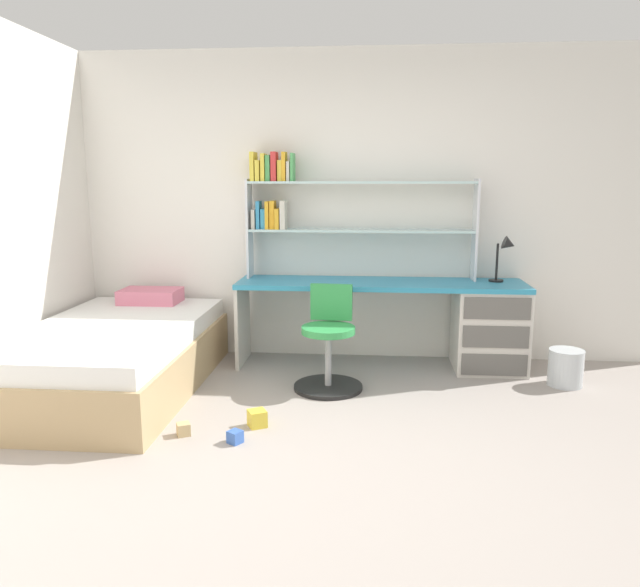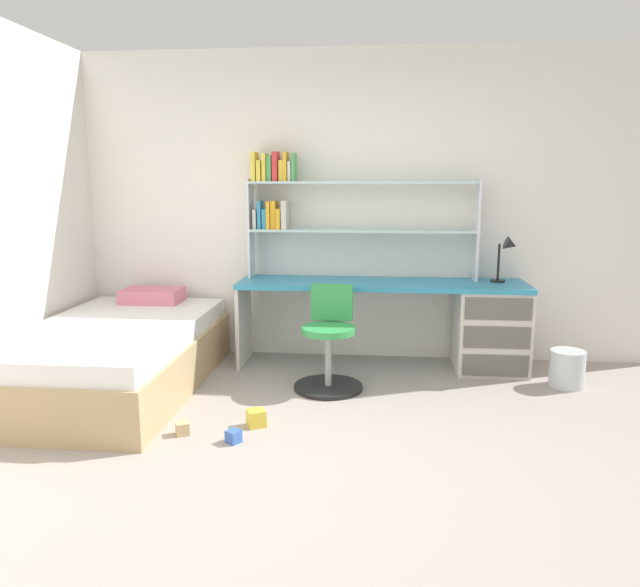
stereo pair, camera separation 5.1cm
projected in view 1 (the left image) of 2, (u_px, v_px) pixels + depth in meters
The scene contains 11 objects.
ground_plane at pixel (320, 473), 3.23m from camera, with size 5.53×5.43×0.02m, color #9E938C.
room_shell at pixel (172, 214), 4.19m from camera, with size 5.53×5.43×2.64m.
desk at pixel (458, 320), 4.94m from camera, with size 2.37×0.55×0.72m.
bookshelf_hutch at pixel (322, 203), 5.02m from camera, with size 1.92×0.22×1.06m.
desk_lamp at pixel (506, 252), 4.86m from camera, with size 0.20×0.17×0.38m.
swivel_chair at pixel (329, 349), 4.49m from camera, with size 0.52×0.52×0.77m.
bed_platform at pixel (115, 357), 4.46m from camera, with size 1.21×2.08×0.63m.
waste_bin at pixel (566, 368), 4.57m from camera, with size 0.26×0.26×0.28m, color silver.
toy_block_blue_0 at pixel (235, 437), 3.58m from camera, with size 0.08×0.08×0.08m, color #3860B7.
toy_block_natural_1 at pixel (183, 429), 3.69m from camera, with size 0.08×0.08×0.08m, color tan.
toy_block_yellow_2 at pixel (257, 418), 3.82m from camera, with size 0.11×0.11×0.11m, color gold.
Camera 1 is at (0.25, -2.98, 1.55)m, focal length 33.54 mm.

